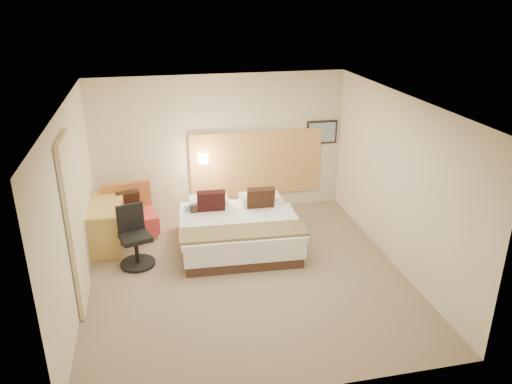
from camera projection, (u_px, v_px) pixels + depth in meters
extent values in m
cube|color=#776650|center=(246.00, 275.00, 7.75)|extent=(4.80, 5.00, 0.02)
cube|color=white|center=(245.00, 101.00, 6.73)|extent=(4.80, 5.00, 0.02)
cube|color=beige|center=(220.00, 145.00, 9.51)|extent=(4.80, 0.02, 2.70)
cube|color=beige|center=(294.00, 288.00, 4.97)|extent=(4.80, 0.02, 2.70)
cube|color=beige|center=(71.00, 209.00, 6.77)|extent=(0.02, 5.00, 2.70)
cube|color=beige|center=(398.00, 182.00, 7.71)|extent=(0.02, 5.00, 2.70)
cube|color=#BB8849|center=(257.00, 163.00, 9.76)|extent=(2.60, 0.04, 1.30)
cube|color=black|center=(322.00, 132.00, 9.82)|extent=(0.62, 0.03, 0.47)
cube|color=slate|center=(322.00, 132.00, 9.80)|extent=(0.54, 0.01, 0.39)
cylinder|color=silver|center=(203.00, 158.00, 9.44)|extent=(0.02, 0.12, 0.02)
cube|color=#FFEDC6|center=(203.00, 159.00, 9.38)|extent=(0.15, 0.15, 0.15)
cube|color=beige|center=(74.00, 225.00, 6.60)|extent=(0.06, 0.90, 2.42)
cylinder|color=#90BADF|center=(186.00, 211.00, 8.58)|extent=(0.06, 0.06, 0.18)
cylinder|color=#87AFD1|center=(190.00, 210.00, 8.60)|extent=(0.06, 0.06, 0.18)
cube|color=#372116|center=(193.00, 211.00, 8.54)|extent=(0.12, 0.05, 0.19)
cube|color=#402A20|center=(239.00, 241.00, 8.61)|extent=(1.94, 1.94, 0.17)
cube|color=white|center=(238.00, 229.00, 8.52)|extent=(2.00, 2.00, 0.29)
cube|color=white|center=(240.00, 226.00, 8.20)|extent=(2.04, 1.47, 0.10)
cube|color=white|center=(208.00, 202.00, 9.01)|extent=(0.69, 0.40, 0.17)
cube|color=white|center=(258.00, 199.00, 9.15)|extent=(0.69, 0.40, 0.17)
cube|color=white|center=(209.00, 203.00, 8.75)|extent=(0.69, 0.40, 0.17)
cube|color=white|center=(260.00, 199.00, 8.89)|extent=(0.69, 0.40, 0.17)
cube|color=black|center=(211.00, 203.00, 8.55)|extent=(0.49, 0.28, 0.49)
cube|color=black|center=(261.00, 200.00, 8.68)|extent=(0.49, 0.28, 0.49)
cube|color=#BF8627|center=(243.00, 232.00, 7.83)|extent=(2.03, 0.62, 0.05)
cube|color=#A9874F|center=(116.00, 243.00, 8.59)|extent=(0.10, 0.10, 0.11)
cube|color=#A87A4F|center=(155.00, 236.00, 8.84)|extent=(0.10, 0.10, 0.11)
cube|color=#986047|center=(111.00, 229.00, 9.10)|extent=(0.10, 0.10, 0.11)
cube|color=tan|center=(148.00, 223.00, 9.35)|extent=(0.10, 0.10, 0.11)
cube|color=#BF3333|center=(132.00, 222.00, 8.89)|extent=(0.98, 0.90, 0.32)
cube|color=#AA5B2D|center=(126.00, 195.00, 9.00)|extent=(0.86, 0.29, 0.48)
cube|color=black|center=(128.00, 201.00, 8.93)|extent=(0.44, 0.28, 0.42)
cylinder|color=silver|center=(192.00, 241.00, 8.76)|extent=(0.33, 0.33, 0.02)
cylinder|color=silver|center=(192.00, 229.00, 8.67)|extent=(0.04, 0.04, 0.46)
cylinder|color=white|center=(191.00, 217.00, 8.58)|extent=(0.48, 0.48, 0.01)
cube|color=gold|center=(104.00, 205.00, 8.40)|extent=(0.61, 1.25, 0.04)
cube|color=tan|center=(103.00, 241.00, 8.02)|extent=(0.51, 0.06, 0.73)
cube|color=#A28A3F|center=(110.00, 212.00, 9.07)|extent=(0.51, 0.06, 0.73)
cube|color=#AF6744|center=(108.00, 209.00, 8.44)|extent=(0.50, 1.16, 0.10)
cylinder|color=black|center=(138.00, 263.00, 8.01)|extent=(0.68, 0.68, 0.04)
cylinder|color=black|center=(137.00, 250.00, 7.92)|extent=(0.08, 0.08, 0.43)
cube|color=black|center=(135.00, 237.00, 7.83)|extent=(0.55, 0.55, 0.07)
cube|color=black|center=(130.00, 217.00, 7.89)|extent=(0.42, 0.17, 0.45)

